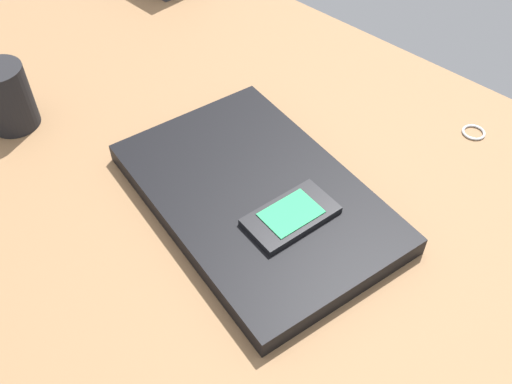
# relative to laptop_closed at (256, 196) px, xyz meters

# --- Properties ---
(desk_surface) EXTENTS (1.20, 0.80, 0.03)m
(desk_surface) POSITION_rel_laptop_closed_xyz_m (-0.07, 0.01, -0.03)
(desk_surface) COLOR olive
(desk_surface) RESTS_ON ground
(laptop_closed) EXTENTS (0.38, 0.29, 0.02)m
(laptop_closed) POSITION_rel_laptop_closed_xyz_m (0.00, 0.00, 0.00)
(laptop_closed) COLOR black
(laptop_closed) RESTS_ON desk_surface
(cell_phone_on_laptop) EXTENTS (0.07, 0.11, 0.01)m
(cell_phone_on_laptop) POSITION_rel_laptop_closed_xyz_m (0.06, -0.01, 0.02)
(cell_phone_on_laptop) COLOR black
(cell_phone_on_laptop) RESTS_ON laptop_closed
(pen_cup) EXTENTS (0.07, 0.07, 0.09)m
(pen_cup) POSITION_rel_laptop_closed_xyz_m (-0.35, -0.12, 0.03)
(pen_cup) COLOR black
(pen_cup) RESTS_ON desk_surface
(key_ring) EXTENTS (0.03, 0.03, 0.00)m
(key_ring) POSITION_rel_laptop_closed_xyz_m (0.13, 0.30, -0.01)
(key_ring) COLOR silver
(key_ring) RESTS_ON desk_surface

